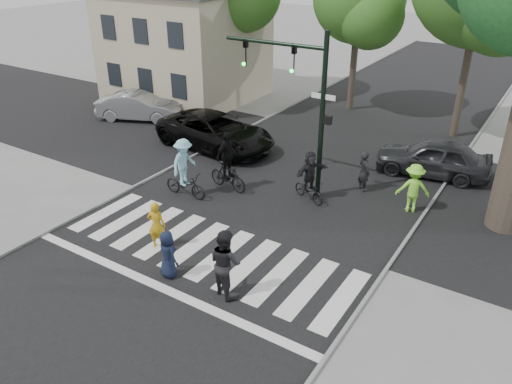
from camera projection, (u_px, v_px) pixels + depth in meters
ground at (187, 266)px, 14.75m from camera, size 120.00×120.00×0.00m
road_stem at (274, 199)px, 18.50m from camera, size 10.00×70.00×0.01m
road_cross at (310, 171)px, 20.76m from camera, size 70.00×10.00×0.01m
curb_left at (170, 168)px, 20.91m from camera, size 0.10×70.00×0.10m
curb_right at (408, 237)px, 16.06m from camera, size 0.10×70.00×0.10m
crosswalk at (201, 255)px, 15.24m from camera, size 10.00×3.85×0.01m
traffic_signal at (302, 90)px, 17.47m from camera, size 4.45×0.29×6.00m
bg_tree_2 at (362, 1)px, 25.45m from camera, size 5.04×4.80×8.40m
house at (184, 32)px, 29.04m from camera, size 8.40×8.10×8.82m
pedestrian_woman at (157, 225)px, 15.31m from camera, size 0.67×0.55×1.57m
pedestrian_child at (168, 254)px, 14.00m from camera, size 0.81×0.63×1.45m
pedestrian_adult at (225, 263)px, 13.18m from camera, size 1.15×1.03×1.97m
cyclist_left at (185, 172)px, 18.32m from camera, size 1.80×1.17×2.26m
cyclist_mid at (228, 166)px, 18.85m from camera, size 1.84×1.14×2.33m
cyclist_right at (310, 179)px, 18.08m from camera, size 1.60×1.47×1.91m
car_suv at (215, 131)px, 22.71m from camera, size 5.98×3.21×1.60m
car_silver at (139, 106)px, 26.38m from camera, size 4.64×3.15×1.45m
car_grey at (433, 158)px, 20.10m from camera, size 4.68×2.44×1.52m
bystander_hivis at (413, 188)px, 17.33m from camera, size 1.32×1.06×1.79m
bystander_dark at (364, 171)px, 18.82m from camera, size 0.69×0.64×1.58m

